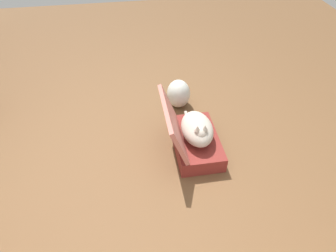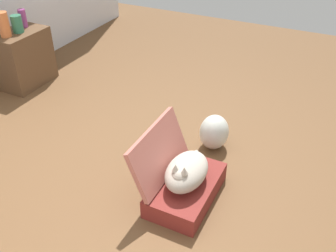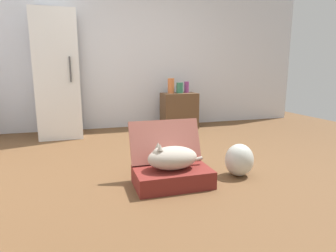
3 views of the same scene
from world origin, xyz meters
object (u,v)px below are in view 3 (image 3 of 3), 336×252
(suitcase_base, at_px, (173,177))
(vase_tall, at_px, (171,86))
(refrigerator, at_px, (58,76))
(vase_short, at_px, (187,87))
(side_table, at_px, (179,111))
(plastic_bag_white, at_px, (239,160))
(cat, at_px, (172,158))
(vase_round, at_px, (180,88))

(suitcase_base, bearing_deg, vase_tall, 72.70)
(refrigerator, xyz_separation_m, vase_short, (2.06, 0.09, -0.21))
(side_table, bearing_deg, plastic_bag_white, -95.01)
(plastic_bag_white, relative_size, refrigerator, 0.17)
(plastic_bag_white, bearing_deg, vase_short, 81.55)
(side_table, bearing_deg, cat, -110.66)
(side_table, bearing_deg, vase_round, -90.00)
(vase_tall, bearing_deg, side_table, -0.61)
(refrigerator, xyz_separation_m, vase_round, (1.92, 0.03, -0.22))
(plastic_bag_white, relative_size, vase_tall, 1.24)
(suitcase_base, xyz_separation_m, vase_short, (1.03, 2.41, 0.63))
(refrigerator, relative_size, vase_round, 10.13)
(suitcase_base, bearing_deg, plastic_bag_white, 3.24)
(refrigerator, bearing_deg, vase_short, 2.43)
(vase_tall, relative_size, vase_short, 1.30)
(vase_tall, bearing_deg, cat, -107.46)
(vase_short, xyz_separation_m, vase_round, (-0.15, -0.06, -0.01))
(cat, xyz_separation_m, side_table, (0.89, 2.37, 0.05))
(refrigerator, xyz_separation_m, side_table, (1.92, 0.05, -0.61))
(cat, relative_size, refrigerator, 0.28)
(cat, height_order, vase_short, vase_short)
(refrigerator, distance_m, vase_tall, 1.78)
(suitcase_base, bearing_deg, vase_round, 69.31)
(vase_round, bearing_deg, suitcase_base, -110.69)
(plastic_bag_white, relative_size, vase_round, 1.73)
(vase_round, bearing_deg, cat, -110.85)
(refrigerator, xyz_separation_m, vase_tall, (1.77, 0.05, -0.18))
(side_table, relative_size, vase_tall, 2.41)
(suitcase_base, bearing_deg, side_table, 69.49)
(cat, height_order, side_table, side_table)
(suitcase_base, height_order, vase_round, vase_round)
(plastic_bag_white, distance_m, vase_tall, 2.40)
(side_table, height_order, vase_short, vase_short)
(vase_round, bearing_deg, vase_tall, 170.58)
(plastic_bag_white, distance_m, refrigerator, 2.95)
(suitcase_base, distance_m, vase_tall, 2.57)
(cat, distance_m, side_table, 2.53)
(cat, distance_m, plastic_bag_white, 0.70)
(side_table, height_order, vase_round, vase_round)
(vase_tall, xyz_separation_m, vase_round, (0.15, -0.02, -0.04))
(cat, distance_m, vase_tall, 2.53)
(suitcase_base, xyz_separation_m, vase_tall, (0.74, 2.37, 0.66))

